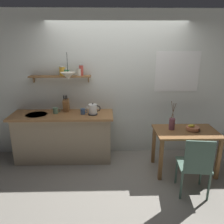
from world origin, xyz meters
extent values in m
plane|color=gray|center=(0.00, 0.00, 0.00)|extent=(14.00, 14.00, 0.00)
cube|color=silver|center=(0.20, 0.65, 1.35)|extent=(6.80, 0.10, 2.70)
cube|color=white|center=(1.12, 0.59, 1.62)|extent=(0.82, 0.01, 0.74)
cube|color=silver|center=(1.12, 0.60, 1.62)|extent=(0.76, 0.01, 0.68)
cube|color=tan|center=(-1.00, 0.32, 0.43)|extent=(1.74, 0.52, 0.86)
cube|color=#9E6B3D|center=(-1.00, 0.30, 0.88)|extent=(1.83, 0.63, 0.04)
cylinder|color=#B7BABF|center=(-1.45, 0.28, 0.90)|extent=(0.38, 0.38, 0.01)
cube|color=brown|center=(-1.03, 0.49, 1.55)|extent=(1.10, 0.18, 0.02)
cube|color=#99754C|center=(-1.53, 0.57, 1.49)|extent=(0.02, 0.06, 0.12)
cube|color=#99754C|center=(-0.52, 0.57, 1.49)|extent=(0.02, 0.06, 0.12)
cylinder|color=gold|center=(-0.98, 0.49, 1.64)|extent=(0.10, 0.10, 0.16)
cylinder|color=silver|center=(-0.98, 0.49, 1.73)|extent=(0.11, 0.11, 0.01)
cylinder|color=#388E56|center=(-0.91, 0.49, 1.62)|extent=(0.10, 0.10, 0.11)
cylinder|color=silver|center=(-0.91, 0.49, 1.68)|extent=(0.10, 0.10, 0.01)
cylinder|color=beige|center=(-0.68, 0.49, 1.62)|extent=(0.09, 0.09, 0.12)
cylinder|color=silver|center=(-0.68, 0.49, 1.69)|extent=(0.10, 0.10, 0.01)
cylinder|color=#BC4238|center=(-0.64, 0.49, 1.66)|extent=(0.07, 0.07, 0.18)
cylinder|color=silver|center=(-0.64, 0.49, 1.75)|extent=(0.08, 0.08, 0.01)
cube|color=brown|center=(1.12, -0.14, 0.72)|extent=(1.03, 0.65, 0.03)
cube|color=brown|center=(0.66, -0.41, 0.35)|extent=(0.06, 0.06, 0.70)
cube|color=brown|center=(1.59, -0.41, 0.35)|extent=(0.06, 0.06, 0.70)
cube|color=brown|center=(0.66, 0.13, 0.35)|extent=(0.06, 0.06, 0.70)
cube|color=brown|center=(1.59, 0.13, 0.35)|extent=(0.06, 0.06, 0.70)
cube|color=#4C6B5B|center=(1.05, -0.72, 0.44)|extent=(0.48, 0.48, 0.03)
cube|color=#4C6B5B|center=(1.03, -0.92, 0.69)|extent=(0.38, 0.07, 0.46)
cylinder|color=#4C6B5B|center=(1.26, -0.56, 0.21)|extent=(0.03, 0.03, 0.43)
cylinder|color=#4C6B5B|center=(0.89, -0.51, 0.21)|extent=(0.03, 0.03, 0.43)
cylinder|color=#4C6B5B|center=(1.21, -0.93, 0.21)|extent=(0.03, 0.03, 0.43)
cylinder|color=#4C6B5B|center=(0.84, -0.88, 0.21)|extent=(0.03, 0.03, 0.43)
cylinder|color=#BC704C|center=(1.23, -0.12, 0.74)|extent=(0.10, 0.10, 0.01)
cylinder|color=#BC704C|center=(1.23, -0.12, 0.77)|extent=(0.21, 0.21, 0.05)
ellipsoid|color=yellow|center=(1.21, -0.12, 0.82)|extent=(0.12, 0.07, 0.04)
cylinder|color=brown|center=(0.90, -0.07, 0.83)|extent=(0.10, 0.10, 0.19)
cylinder|color=brown|center=(0.89, -0.07, 1.08)|extent=(0.06, 0.03, 0.30)
cylinder|color=brown|center=(0.90, -0.07, 1.06)|extent=(0.01, 0.02, 0.26)
cylinder|color=brown|center=(0.91, -0.06, 1.06)|extent=(0.07, 0.02, 0.26)
cylinder|color=black|center=(-0.44, 0.25, 0.91)|extent=(0.17, 0.17, 0.02)
cylinder|color=white|center=(-0.44, 0.25, 1.01)|extent=(0.15, 0.15, 0.17)
sphere|color=black|center=(-0.44, 0.25, 1.11)|extent=(0.02, 0.02, 0.02)
cone|color=white|center=(-0.53, 0.25, 1.04)|extent=(0.04, 0.04, 0.04)
torus|color=black|center=(-0.36, 0.25, 1.02)|extent=(0.11, 0.02, 0.11)
cube|color=#9E6B3D|center=(-0.95, 0.45, 1.02)|extent=(0.10, 0.18, 0.24)
cylinder|color=black|center=(-0.97, 0.42, 1.18)|extent=(0.02, 0.03, 0.08)
cylinder|color=black|center=(-0.95, 0.42, 1.18)|extent=(0.02, 0.03, 0.08)
cylinder|color=black|center=(-0.92, 0.42, 1.18)|extent=(0.02, 0.03, 0.08)
cylinder|color=slate|center=(-1.12, 0.34, 0.96)|extent=(0.09, 0.09, 0.11)
torus|color=slate|center=(-1.07, 0.34, 0.96)|extent=(0.07, 0.01, 0.07)
cylinder|color=#3D5B89|center=(-0.62, 0.28, 0.96)|extent=(0.08, 0.08, 0.10)
torus|color=#3D5B89|center=(-0.57, 0.28, 0.96)|extent=(0.07, 0.01, 0.07)
cylinder|color=black|center=(-0.84, 0.24, 1.82)|extent=(0.01, 0.01, 0.32)
cone|color=beige|center=(-0.84, 0.24, 1.60)|extent=(0.26, 0.26, 0.11)
sphere|color=white|center=(-0.84, 0.24, 1.57)|extent=(0.04, 0.04, 0.04)
camera|label=1|loc=(-0.19, -3.48, 2.12)|focal=35.20mm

